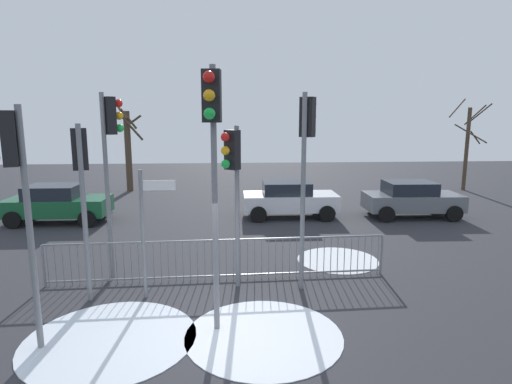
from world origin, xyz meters
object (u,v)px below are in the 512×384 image
(traffic_light_rear_right, at_px, (110,145))
(traffic_light_rear_left, at_px, (306,147))
(direction_sign_post, at_px, (146,227))
(car_white_mid, at_px, (289,199))
(traffic_light_foreground_left, at_px, (81,172))
(traffic_light_mid_right, at_px, (213,142))
(car_green_trailing, at_px, (57,203))
(traffic_light_mid_left, at_px, (233,171))
(traffic_light_foreground_right, at_px, (14,175))
(bare_tree_centre, at_px, (467,144))
(bare_tree_left, at_px, (128,147))
(car_grey_far, at_px, (411,199))

(traffic_light_rear_right, relative_size, traffic_light_rear_left, 1.01)
(direction_sign_post, xyz_separation_m, car_white_mid, (4.32, 7.56, -0.88))
(traffic_light_rear_right, distance_m, traffic_light_foreground_left, 1.38)
(traffic_light_mid_right, bearing_deg, car_green_trailing, -47.18)
(traffic_light_mid_right, height_order, traffic_light_mid_left, traffic_light_mid_right)
(traffic_light_rear_left, xyz_separation_m, direction_sign_post, (-3.65, -0.40, -1.73))
(traffic_light_rear_right, height_order, traffic_light_mid_right, traffic_light_mid_right)
(traffic_light_rear_left, bearing_deg, traffic_light_foreground_left, -141.83)
(traffic_light_mid_right, xyz_separation_m, direction_sign_post, (-1.58, 1.71, -1.98))
(traffic_light_foreground_right, distance_m, bare_tree_centre, 22.82)
(traffic_light_foreground_right, height_order, bare_tree_left, bare_tree_left)
(traffic_light_rear_right, height_order, traffic_light_mid_left, traffic_light_rear_right)
(traffic_light_mid_right, height_order, bare_tree_centre, bare_tree_centre)
(traffic_light_mid_right, bearing_deg, direction_sign_post, -39.84)
(car_white_mid, bearing_deg, direction_sign_post, -119.09)
(traffic_light_rear_left, distance_m, car_grey_far, 9.26)
(traffic_light_foreground_left, bearing_deg, car_white_mid, 35.21)
(traffic_light_foreground_right, xyz_separation_m, direction_sign_post, (1.67, 2.10, -1.48))
(traffic_light_rear_right, bearing_deg, car_green_trailing, 172.75)
(traffic_light_foreground_right, xyz_separation_m, traffic_light_foreground_left, (0.34, 2.17, -0.25))
(car_white_mid, distance_m, car_grey_far, 5.01)
(traffic_light_mid_left, relative_size, direction_sign_post, 1.32)
(car_white_mid, height_order, bare_tree_centre, bare_tree_centre)
(traffic_light_foreground_left, relative_size, bare_tree_centre, 0.77)
(car_white_mid, xyz_separation_m, bare_tree_centre, (10.77, 5.82, 1.80))
(car_green_trailing, xyz_separation_m, car_white_mid, (9.13, 0.29, 0.00))
(traffic_light_foreground_right, relative_size, car_grey_far, 1.11)
(bare_tree_left, bearing_deg, bare_tree_centre, -2.72)
(traffic_light_mid_right, distance_m, car_grey_far, 12.17)
(direction_sign_post, relative_size, bare_tree_left, 0.57)
(traffic_light_mid_right, relative_size, car_white_mid, 1.30)
(traffic_light_rear_right, xyz_separation_m, traffic_light_mid_left, (2.98, -0.92, -0.56))
(traffic_light_rear_left, bearing_deg, car_grey_far, 84.75)
(bare_tree_centre, bearing_deg, car_grey_far, -133.23)
(traffic_light_rear_right, bearing_deg, car_white_mid, 99.76)
(traffic_light_mid_right, distance_m, car_white_mid, 10.08)
(car_green_trailing, relative_size, bare_tree_left, 0.75)
(car_white_mid, relative_size, bare_tree_centre, 0.75)
(bare_tree_left, bearing_deg, car_grey_far, -28.52)
(traffic_light_rear_left, height_order, car_green_trailing, traffic_light_rear_left)
(traffic_light_foreground_right, bearing_deg, traffic_light_rear_right, -32.76)
(car_green_trailing, bearing_deg, traffic_light_rear_left, -38.67)
(traffic_light_rear_right, bearing_deg, traffic_light_mid_left, 33.16)
(direction_sign_post, xyz_separation_m, bare_tree_centre, (15.09, 13.38, 0.92))
(traffic_light_mid_left, relative_size, car_grey_far, 1.01)
(traffic_light_rear_right, bearing_deg, car_grey_far, 80.11)
(traffic_light_foreground_left, relative_size, car_white_mid, 1.03)
(traffic_light_mid_right, bearing_deg, car_grey_far, -123.48)
(traffic_light_mid_left, bearing_deg, traffic_light_rear_left, -140.72)
(traffic_light_mid_left, xyz_separation_m, car_green_trailing, (-6.77, 6.87, -2.07))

